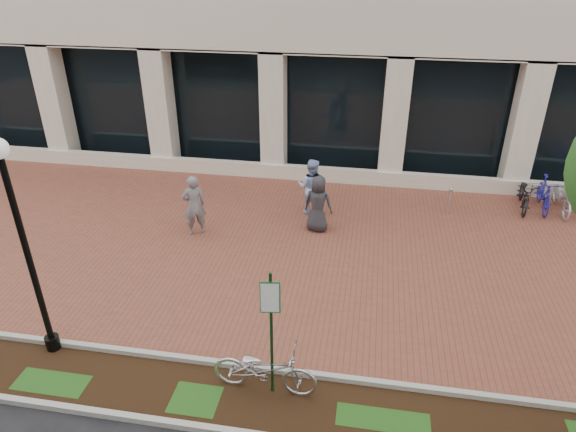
% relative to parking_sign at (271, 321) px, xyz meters
% --- Properties ---
extents(ground, '(120.00, 120.00, 0.00)m').
position_rel_parking_sign_xyz_m(ground, '(0.12, 4.96, -1.65)').
color(ground, black).
rests_on(ground, ground).
extents(brick_plaza, '(40.00, 9.00, 0.01)m').
position_rel_parking_sign_xyz_m(brick_plaza, '(0.12, 4.96, -1.64)').
color(brick_plaza, brown).
rests_on(brick_plaza, ground).
extents(planting_strip, '(40.00, 1.50, 0.01)m').
position_rel_parking_sign_xyz_m(planting_strip, '(0.12, -0.29, -1.64)').
color(planting_strip, black).
rests_on(planting_strip, ground).
extents(curb_plaza_side, '(40.00, 0.12, 0.12)m').
position_rel_parking_sign_xyz_m(curb_plaza_side, '(0.12, 0.46, -1.59)').
color(curb_plaza_side, '#A4A59B').
rests_on(curb_plaza_side, ground).
extents(parking_sign, '(0.34, 0.07, 2.61)m').
position_rel_parking_sign_xyz_m(parking_sign, '(0.00, 0.00, 0.00)').
color(parking_sign, '#153B17').
rests_on(parking_sign, ground).
extents(lamppost, '(0.36, 0.36, 4.47)m').
position_rel_parking_sign_xyz_m(lamppost, '(-4.58, 0.36, 0.88)').
color(lamppost, black).
rests_on(lamppost, ground).
extents(locked_bicycle, '(1.94, 0.74, 1.01)m').
position_rel_parking_sign_xyz_m(locked_bicycle, '(-0.14, 0.03, -1.14)').
color(locked_bicycle, '#B9B9BE').
rests_on(locked_bicycle, ground).
extents(pedestrian_left, '(0.76, 0.67, 1.75)m').
position_rel_parking_sign_xyz_m(pedestrian_left, '(-3.24, 5.31, -0.77)').
color(pedestrian_left, slate).
rests_on(pedestrian_left, ground).
extents(pedestrian_mid, '(0.91, 0.74, 1.72)m').
position_rel_parking_sign_xyz_m(pedestrian_mid, '(-0.21, 7.09, -0.79)').
color(pedestrian_mid, '#97B0E1').
rests_on(pedestrian_mid, ground).
extents(pedestrian_right, '(0.89, 0.66, 1.65)m').
position_rel_parking_sign_xyz_m(pedestrian_right, '(0.10, 6.07, -0.82)').
color(pedestrian_right, '#2A2A2F').
rests_on(pedestrian_right, ground).
extents(bollard, '(0.12, 0.12, 0.87)m').
position_rel_parking_sign_xyz_m(bollard, '(3.87, 7.70, -1.20)').
color(bollard, silver).
rests_on(bollard, ground).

